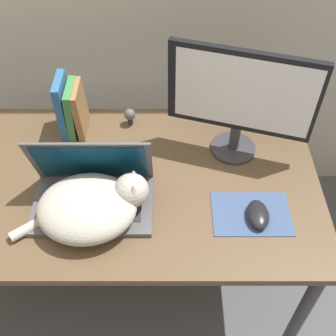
# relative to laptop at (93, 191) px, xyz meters

# --- Properties ---
(desk) EXTENTS (1.36, 0.74, 0.71)m
(desk) POSITION_rel_laptop_xyz_m (0.07, 0.09, -0.12)
(desk) COLOR brown
(desk) RESTS_ON ground_plane
(laptop) EXTENTS (0.38, 0.24, 0.24)m
(laptop) POSITION_rel_laptop_xyz_m (0.00, 0.00, 0.00)
(laptop) COLOR #4C4C51
(laptop) RESTS_ON desk
(cat) EXTENTS (0.42, 0.27, 0.15)m
(cat) POSITION_rel_laptop_xyz_m (0.01, -0.07, 0.02)
(cat) COLOR #B2ADA3
(cat) RESTS_ON desk
(external_monitor) EXTENTS (0.47, 0.16, 0.40)m
(external_monitor) POSITION_rel_laptop_xyz_m (0.47, 0.23, 0.18)
(external_monitor) COLOR #333338
(external_monitor) RESTS_ON desk
(mousepad) EXTENTS (0.25, 0.17, 0.00)m
(mousepad) POSITION_rel_laptop_xyz_m (0.50, -0.05, -0.04)
(mousepad) COLOR #384C75
(mousepad) RESTS_ON desk
(computer_mouse) EXTENTS (0.07, 0.11, 0.04)m
(computer_mouse) POSITION_rel_laptop_xyz_m (0.52, -0.07, -0.03)
(computer_mouse) COLOR black
(computer_mouse) RESTS_ON mousepad
(book_row) EXTENTS (0.09, 0.14, 0.22)m
(book_row) POSITION_rel_laptop_xyz_m (-0.11, 0.34, 0.06)
(book_row) COLOR #285B93
(book_row) RESTS_ON desk
(webcam) EXTENTS (0.04, 0.04, 0.07)m
(webcam) POSITION_rel_laptop_xyz_m (0.09, 0.37, -0.00)
(webcam) COLOR #232328
(webcam) RESTS_ON desk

